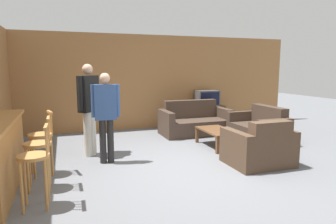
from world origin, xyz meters
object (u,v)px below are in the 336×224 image
Objects in this scene: bar_chair_near at (35,163)px; person_by_window at (89,105)px; book_on_table at (224,131)px; armchair_near at (260,149)px; couch_far at (194,122)px; tv_unit at (207,116)px; loveseat_right at (259,129)px; bar_chair_far at (42,140)px; coffee_table at (217,132)px; person_by_counter at (106,112)px; tv at (207,98)px; bar_chair_mid at (39,150)px.

person_by_window is (0.81, 2.09, 0.44)m from bar_chair_near.
armchair_near is at bearing -87.13° from book_on_table.
tv_unit is at bearing 46.99° from couch_far.
book_on_table is at bearing -162.83° from loveseat_right.
couch_far is (3.53, 1.96, -0.27)m from bar_chair_far.
couch_far is 1.11m from tv_unit.
armchair_near is 0.76× the size of loveseat_right.
coffee_table is at bearing -173.73° from loveseat_right.
bar_chair_far is at bearing -133.00° from person_by_window.
tv_unit is 0.62× the size of person_by_counter.
book_on_table is at bearing 2.57° from person_by_counter.
couch_far is at bearing 34.11° from person_by_counter.
book_on_table is (-0.78, -2.38, -0.44)m from tv.
person_by_window is at bearing 174.34° from coffee_table.
armchair_near is 3.62m from tv.
bar_chair_mid is 3.58m from armchair_near.
armchair_near is at bearing 7.62° from bar_chair_near.
person_by_window reaches higher than person_by_counter.
armchair_near is 1.65× the size of tv.
armchair_near is at bearing -125.77° from loveseat_right.
armchair_near is 0.66× the size of person_by_counter.
bar_chair_mid is at bearing 177.79° from armchair_near.
bar_chair_near is at bearing -155.41° from book_on_table.
tv is at bearing 46.89° from couch_far.
bar_chair_near is at bearing -172.38° from armchair_near.
bar_chair_mid reaches higher than armchair_near.
armchair_near is at bearing -2.21° from bar_chair_mid.
person_by_window is (-2.66, 0.26, 0.68)m from coffee_table.
bar_chair_far reaches higher than loveseat_right.
person_by_window reaches higher than loveseat_right.
coffee_table is 0.23m from book_on_table.
book_on_table is at bearing 15.77° from bar_chair_mid.
couch_far is at bearing 29.01° from bar_chair_far.
tv reaches higher than bar_chair_near.
bar_chair_far is at bearing 90.03° from bar_chair_mid.
bar_chair_near is at bearing -125.14° from person_by_counter.
book_on_table is 0.14× the size of person_by_counter.
tv is 2.54m from book_on_table.
armchair_near is (0.03, -2.70, 0.00)m from couch_far.
person_by_window reaches higher than armchair_near.
loveseat_right is 2.06m from tv_unit.
tv is (0.82, 2.16, 0.51)m from coffee_table.
person_by_window reaches higher than couch_far.
bar_chair_far is 3.53m from coffee_table.
couch_far is (3.53, 2.56, -0.27)m from bar_chair_mid.
loveseat_right is (4.63, 1.34, -0.27)m from bar_chair_mid.
person_by_window is (0.81, 1.47, 0.44)m from bar_chair_mid.
armchair_near is (3.57, -0.74, -0.27)m from bar_chair_far.
person_by_counter is (-2.41, -0.33, 0.60)m from coffee_table.
tv is 2.94× the size of book_on_table.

